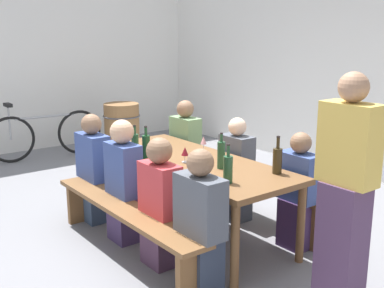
% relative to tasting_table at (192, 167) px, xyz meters
% --- Properties ---
extents(ground_plane, '(24.00, 24.00, 0.00)m').
position_rel_tasting_table_xyz_m(ground_plane, '(0.00, 0.00, -0.68)').
color(ground_plane, slate).
extents(back_wall, '(14.00, 0.20, 3.20)m').
position_rel_tasting_table_xyz_m(back_wall, '(0.00, 3.05, 0.92)').
color(back_wall, silver).
rests_on(back_wall, ground).
extents(side_wall, '(0.20, 6.50, 3.20)m').
position_rel_tasting_table_xyz_m(side_wall, '(-4.40, 0.00, 0.92)').
color(side_wall, silver).
rests_on(side_wall, ground).
extents(tasting_table, '(2.20, 0.87, 0.75)m').
position_rel_tasting_table_xyz_m(tasting_table, '(0.00, 0.00, 0.00)').
color(tasting_table, brown).
rests_on(tasting_table, ground).
extents(bench_near, '(2.10, 0.30, 0.45)m').
position_rel_tasting_table_xyz_m(bench_near, '(0.00, -0.74, -0.32)').
color(bench_near, brown).
rests_on(bench_near, ground).
extents(bench_far, '(2.10, 0.30, 0.45)m').
position_rel_tasting_table_xyz_m(bench_far, '(0.00, 0.74, -0.32)').
color(bench_far, brown).
rests_on(bench_far, ground).
extents(wine_bottle_0, '(0.07, 0.07, 0.29)m').
position_rel_tasting_table_xyz_m(wine_bottle_0, '(-0.48, -0.33, 0.18)').
color(wine_bottle_0, '#234C2D').
rests_on(wine_bottle_0, tasting_table).
extents(wine_bottle_1, '(0.08, 0.08, 0.32)m').
position_rel_tasting_table_xyz_m(wine_bottle_1, '(0.74, -0.20, 0.19)').
color(wine_bottle_1, '#234C2D').
rests_on(wine_bottle_1, tasting_table).
extents(wine_bottle_2, '(0.07, 0.07, 0.32)m').
position_rel_tasting_table_xyz_m(wine_bottle_2, '(0.39, 0.02, 0.20)').
color(wine_bottle_2, '#234C2D').
rests_on(wine_bottle_2, tasting_table).
extents(wine_bottle_3, '(0.08, 0.08, 0.33)m').
position_rel_tasting_table_xyz_m(wine_bottle_3, '(0.80, 0.30, 0.19)').
color(wine_bottle_3, '#332814').
rests_on(wine_bottle_3, tasting_table).
extents(wine_bottle_4, '(0.07, 0.07, 0.33)m').
position_rel_tasting_table_xyz_m(wine_bottle_4, '(-0.23, -0.36, 0.20)').
color(wine_bottle_4, '#194723').
rests_on(wine_bottle_4, tasting_table).
extents(wine_glass_0, '(0.07, 0.07, 0.15)m').
position_rel_tasting_table_xyz_m(wine_glass_0, '(0.04, -0.11, 0.17)').
color(wine_glass_0, silver).
rests_on(wine_glass_0, tasting_table).
extents(wine_glass_1, '(0.06, 0.06, 0.15)m').
position_rel_tasting_table_xyz_m(wine_glass_1, '(-0.19, 0.29, 0.17)').
color(wine_glass_1, silver).
rests_on(wine_glass_1, tasting_table).
extents(seated_guest_near_0, '(0.41, 0.24, 1.12)m').
position_rel_tasting_table_xyz_m(seated_guest_near_0, '(-0.90, -0.59, -0.15)').
color(seated_guest_near_0, '#324158').
rests_on(seated_guest_near_0, ground).
extents(seated_guest_near_1, '(0.38, 0.24, 1.16)m').
position_rel_tasting_table_xyz_m(seated_guest_near_1, '(-0.27, -0.59, -0.12)').
color(seated_guest_near_1, '#3D2C50').
rests_on(seated_guest_near_1, ground).
extents(seated_guest_near_2, '(0.38, 0.24, 1.10)m').
position_rel_tasting_table_xyz_m(seated_guest_near_2, '(0.33, -0.59, -0.15)').
color(seated_guest_near_2, '#4B2F46').
rests_on(seated_guest_near_2, ground).
extents(seated_guest_near_3, '(0.42, 0.24, 1.11)m').
position_rel_tasting_table_xyz_m(seated_guest_near_3, '(0.86, -0.59, -0.16)').
color(seated_guest_near_3, '#2B3447').
rests_on(seated_guest_near_3, ground).
extents(seated_guest_far_0, '(0.37, 0.24, 1.16)m').
position_rel_tasting_table_xyz_m(seated_guest_far_0, '(-0.89, 0.59, -0.13)').
color(seated_guest_far_0, '#463038').
rests_on(seated_guest_far_0, ground).
extents(seated_guest_far_1, '(0.35, 0.24, 1.08)m').
position_rel_tasting_table_xyz_m(seated_guest_far_1, '(-0.01, 0.59, -0.17)').
color(seated_guest_far_1, '#3B424C').
rests_on(seated_guest_far_1, ground).
extents(seated_guest_far_2, '(0.37, 0.24, 1.07)m').
position_rel_tasting_table_xyz_m(seated_guest_far_2, '(0.80, 0.59, -0.17)').
color(seated_guest_far_2, '#3C264D').
rests_on(seated_guest_far_2, ground).
extents(standing_host, '(0.39, 0.24, 1.68)m').
position_rel_tasting_table_xyz_m(standing_host, '(1.63, 0.07, 0.14)').
color(standing_host, '#4E3453').
rests_on(standing_host, ground).
extents(wine_barrel, '(0.60, 0.60, 0.80)m').
position_rel_tasting_table_xyz_m(wine_barrel, '(-3.26, 1.07, -0.28)').
color(wine_barrel, olive).
rests_on(wine_barrel, ground).
extents(parked_bicycle_0, '(0.26, 1.75, 0.90)m').
position_rel_tasting_table_xyz_m(parked_bicycle_0, '(-3.64, -0.05, -0.31)').
color(parked_bicycle_0, black).
rests_on(parked_bicycle_0, ground).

